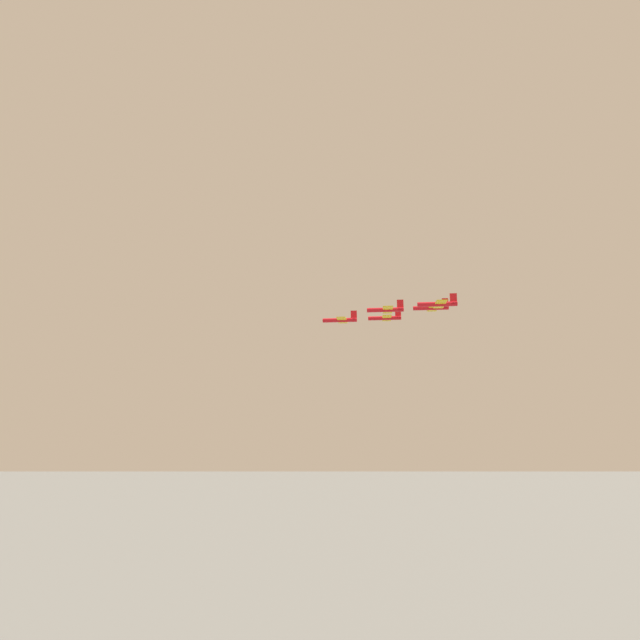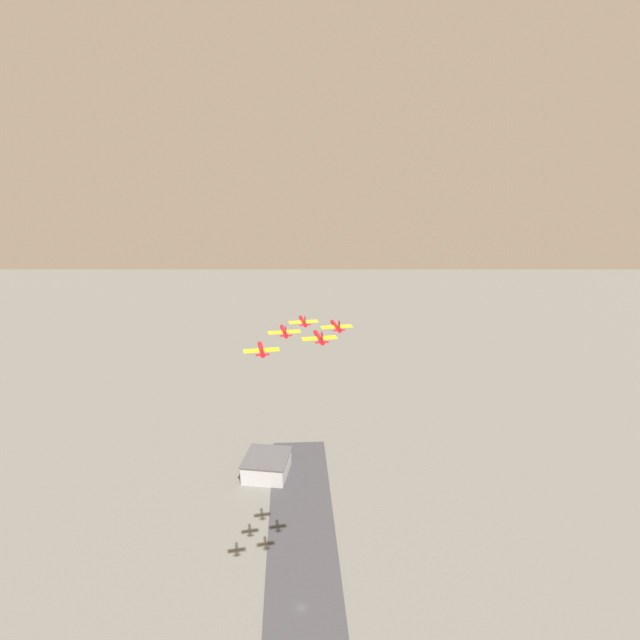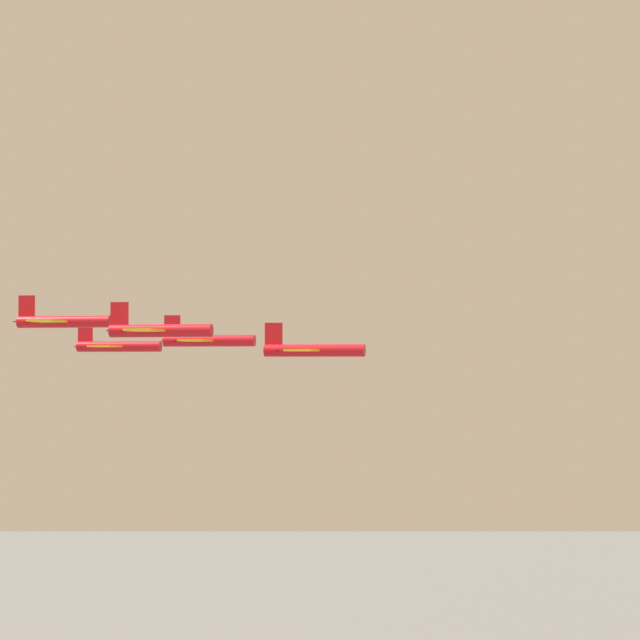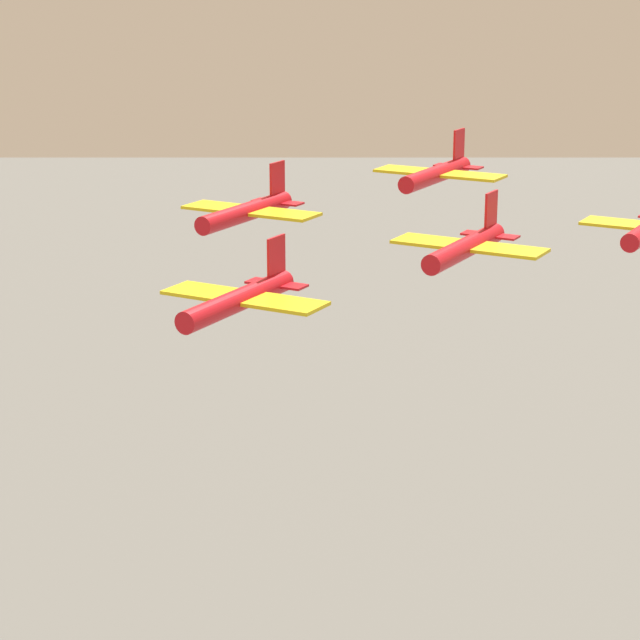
% 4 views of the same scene
% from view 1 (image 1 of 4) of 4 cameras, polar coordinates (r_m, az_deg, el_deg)
% --- Properties ---
extents(jet_0, '(9.49, 9.23, 3.20)m').
position_cam_1_polar(jet_0, '(138.69, 2.43, 0.00)').
color(jet_0, red).
extents(jet_1, '(9.49, 9.23, 3.20)m').
position_cam_1_polar(jet_1, '(131.37, 7.63, 1.18)').
color(jet_1, red).
extents(jet_2, '(9.49, 9.23, 3.20)m').
position_cam_1_polar(jet_2, '(145.90, 7.54, 0.24)').
color(jet_2, red).
extents(jet_3, '(9.49, 9.23, 3.20)m').
position_cam_1_polar(jet_3, '(124.98, 13.43, 1.80)').
color(jet_3, red).
extents(jet_4, '(9.49, 9.23, 3.20)m').
position_cam_1_polar(jet_4, '(139.72, 12.70, 1.38)').
color(jet_4, red).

